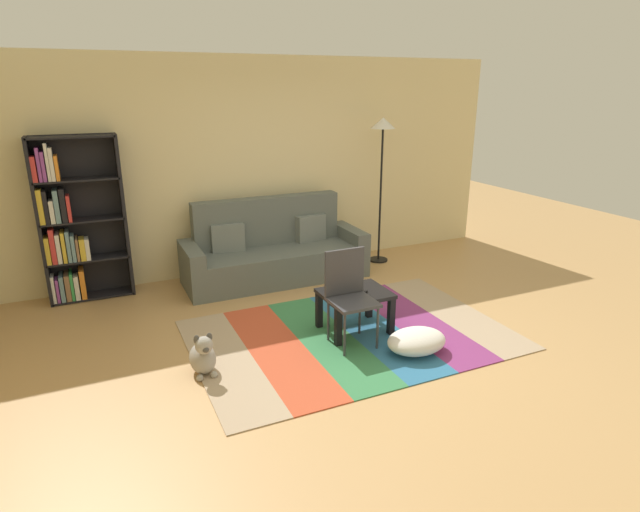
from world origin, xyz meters
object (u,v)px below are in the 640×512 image
(dog, at_px, (203,356))
(tv_remote, at_px, (360,290))
(bookshelf, at_px, (72,226))
(standing_lamp, at_px, (382,143))
(folding_chair, at_px, (349,289))
(couch, at_px, (274,253))
(coffee_table, at_px, (355,300))
(pouf, at_px, (417,341))

(dog, xyz_separation_m, tv_remote, (1.60, 0.17, 0.27))
(bookshelf, distance_m, standing_lamp, 3.88)
(tv_remote, distance_m, folding_chair, 0.28)
(couch, xyz_separation_m, tv_remote, (0.26, -1.78, 0.09))
(couch, height_order, coffee_table, couch)
(bookshelf, relative_size, tv_remote, 12.28)
(coffee_table, relative_size, pouf, 1.16)
(dog, bearing_deg, tv_remote, 6.08)
(folding_chair, bearing_deg, standing_lamp, 103.56)
(coffee_table, height_order, folding_chair, folding_chair)
(tv_remote, bearing_deg, standing_lamp, 20.05)
(tv_remote, bearing_deg, folding_chair, -176.56)
(couch, relative_size, folding_chair, 2.51)
(standing_lamp, relative_size, folding_chair, 2.16)
(pouf, bearing_deg, tv_remote, 112.46)
(pouf, relative_size, dog, 1.43)
(dog, bearing_deg, standing_lamp, 34.42)
(folding_chair, bearing_deg, bookshelf, -173.17)
(couch, bearing_deg, coffee_table, -83.29)
(tv_remote, bearing_deg, couch, 63.86)
(couch, relative_size, bookshelf, 1.23)
(bookshelf, height_order, tv_remote, bookshelf)
(coffee_table, distance_m, dog, 1.57)
(pouf, relative_size, folding_chair, 0.63)
(couch, xyz_separation_m, standing_lamp, (1.56, 0.04, 1.29))
(standing_lamp, height_order, folding_chair, standing_lamp)
(pouf, relative_size, tv_remote, 3.79)
(bookshelf, bearing_deg, pouf, -44.19)
(bookshelf, xyz_separation_m, pouf, (2.76, -2.68, -0.75))
(dog, height_order, standing_lamp, standing_lamp)
(bookshelf, xyz_separation_m, standing_lamp, (3.80, -0.25, 0.76))
(pouf, bearing_deg, coffee_table, 115.80)
(couch, distance_m, tv_remote, 1.80)
(couch, bearing_deg, folding_chair, -88.56)
(couch, distance_m, folding_chair, 1.95)
(standing_lamp, bearing_deg, coffee_table, -126.74)
(pouf, bearing_deg, dog, 166.30)
(couch, relative_size, standing_lamp, 1.16)
(couch, bearing_deg, pouf, -77.92)
(bookshelf, height_order, folding_chair, bookshelf)
(dog, bearing_deg, pouf, -13.70)
(dog, height_order, tv_remote, tv_remote)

